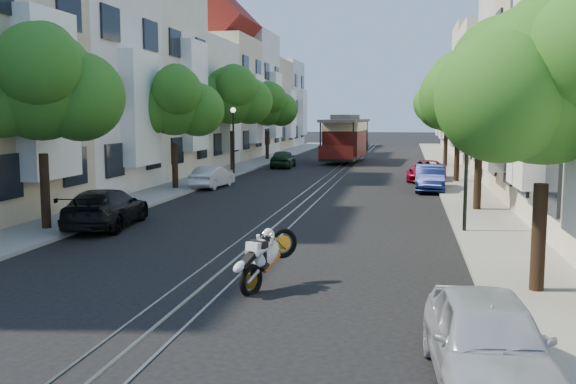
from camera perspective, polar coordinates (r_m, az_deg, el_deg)
The scene contains 27 objects.
ground at distance 45.41m, azimuth 4.88°, elevation 2.02°, with size 200.00×200.00×0.00m, color black.
sidewalk_east at distance 45.27m, azimuth 14.05°, elevation 1.90°, with size 2.50×80.00×0.12m, color gray.
sidewalk_west at distance 46.67m, azimuth -4.02°, elevation 2.23°, with size 2.50×80.00×0.12m, color gray.
rail_left at distance 45.46m, azimuth 4.19°, elevation 2.05°, with size 0.06×80.00×0.02m, color gray.
rail_slot at distance 45.40m, azimuth 4.88°, elevation 2.03°, with size 0.06×80.00×0.02m, color gray.
rail_right at distance 45.35m, azimuth 5.57°, elevation 2.02°, with size 0.06×80.00×0.02m, color gray.
lane_line at distance 45.41m, azimuth 4.88°, elevation 2.02°, with size 0.08×80.00×0.01m, color tan.
townhouses_east at distance 45.57m, azimuth 20.12°, elevation 8.17°, with size 7.75×72.00×12.00m.
townhouses_west at distance 47.82m, azimuth -9.52°, elevation 8.29°, with size 7.75×72.00×11.76m.
tree_e_a at distance 14.30m, azimuth 22.20°, elevation 8.69°, with size 4.72×3.87×6.27m.
tree_e_b at distance 26.17m, azimuth 16.91°, elevation 8.58°, with size 4.93×4.08×6.68m.
tree_e_c at distance 37.12m, azimuth 15.03°, elevation 7.84°, with size 4.84×3.99×6.52m.
tree_e_d at distance 48.10m, azimuth 14.02°, elevation 7.92°, with size 5.01×4.16×6.85m.
tree_w_a at distance 22.26m, azimuth -21.06°, elevation 8.77°, with size 4.93×4.08×6.68m.
tree_w_b at distance 33.09m, azimuth -10.04°, elevation 7.77°, with size 4.72×3.87×6.27m.
tree_w_c at distance 43.58m, azimuth -4.94°, elevation 8.49°, with size 5.13×4.28×7.09m.
tree_w_d at distance 54.26m, azimuth -1.82°, elevation 7.69°, with size 4.84×3.99×6.52m.
lamp_east at distance 21.13m, azimuth 15.62°, elevation 3.98°, with size 0.32×0.32×4.16m.
lamp_west at distance 40.49m, azimuth -4.88°, elevation 5.47°, with size 0.32×0.32×4.16m.
sportbike_rider at distance 14.13m, azimuth -2.12°, elevation -5.65°, with size 1.05×1.70×1.33m.
cable_car at distance 52.33m, azimuth 5.12°, elevation 4.93°, with size 3.41×9.26×3.50m.
parked_car_e_near at distance 9.63m, azimuth 17.33°, elevation -12.53°, with size 1.59×3.94×1.34m, color #A6A9B1.
parked_car_e_mid at distance 33.03m, azimuth 12.50°, elevation 1.23°, with size 1.40×4.03×1.33m, color #0E1746.
parked_car_e_far at distance 38.02m, azimuth 12.25°, elevation 1.85°, with size 1.99×4.31×1.20m, color maroon.
parked_car_w_near at distance 22.66m, azimuth -15.88°, elevation -1.39°, with size 1.87×4.59×1.33m, color black.
parked_car_w_mid at distance 33.93m, azimuth -6.73°, elevation 1.33°, with size 1.20×3.45×1.14m, color silver.
parked_car_w_far at distance 46.62m, azimuth -0.43°, elevation 2.97°, with size 1.52×3.78×1.29m, color black.
Camera 1 is at (4.42, -17.03, 3.82)m, focal length 40.00 mm.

